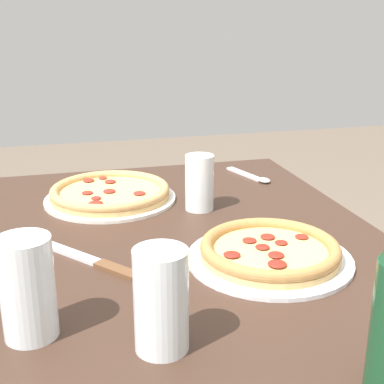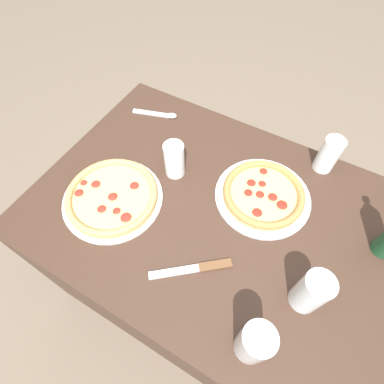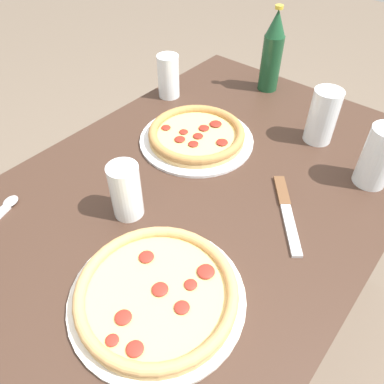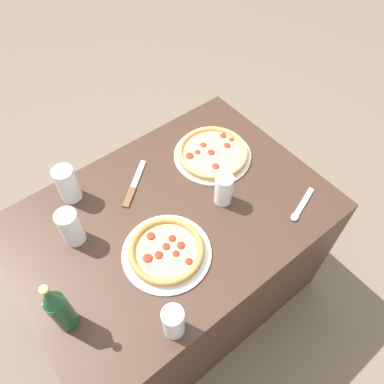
{
  "view_description": "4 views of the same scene",
  "coord_description": "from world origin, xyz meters",
  "px_view_note": "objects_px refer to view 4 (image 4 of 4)",
  "views": [
    {
      "loc": [
        0.95,
        -0.25,
        1.14
      ],
      "look_at": [
        -0.12,
        0.03,
        0.77
      ],
      "focal_mm": 50.0,
      "sensor_mm": 36.0,
      "label": 1
    },
    {
      "loc": [
        0.17,
        -0.45,
        1.53
      ],
      "look_at": [
        -0.09,
        0.0,
        0.75
      ],
      "focal_mm": 28.0,
      "sensor_mm": 36.0,
      "label": 2
    },
    {
      "loc": [
        -0.54,
        -0.4,
        1.32
      ],
      "look_at": [
        -0.08,
        -0.02,
        0.73
      ],
      "focal_mm": 35.0,
      "sensor_mm": 36.0,
      "label": 3
    },
    {
      "loc": [
        0.42,
        0.65,
        1.86
      ],
      "look_at": [
        -0.11,
        -0.01,
        0.74
      ],
      "focal_mm": 35.0,
      "sensor_mm": 36.0,
      "label": 4
    }
  ],
  "objects_px": {
    "beer_bottle": "(58,308)",
    "knife": "(134,185)",
    "pizza_margherita": "(213,153)",
    "glass_mango_juice": "(173,323)",
    "glass_red_wine": "(71,228)",
    "glass_water": "(68,185)",
    "pizza_veggie": "(166,251)",
    "glass_cola": "(224,190)",
    "spoon": "(300,208)"
  },
  "relations": [
    {
      "from": "glass_water",
      "to": "glass_red_wine",
      "type": "distance_m",
      "value": 0.19
    },
    {
      "from": "glass_water",
      "to": "glass_red_wine",
      "type": "xyz_separation_m",
      "value": [
        0.08,
        0.17,
        0.0
      ]
    },
    {
      "from": "pizza_veggie",
      "to": "beer_bottle",
      "type": "height_order",
      "value": "beer_bottle"
    },
    {
      "from": "glass_mango_juice",
      "to": "glass_water",
      "type": "height_order",
      "value": "glass_water"
    },
    {
      "from": "glass_water",
      "to": "beer_bottle",
      "type": "xyz_separation_m",
      "value": [
        0.23,
        0.43,
        0.05
      ]
    },
    {
      "from": "glass_water",
      "to": "glass_mango_juice",
      "type": "bearing_deg",
      "value": 90.63
    },
    {
      "from": "pizza_margherita",
      "to": "glass_water",
      "type": "bearing_deg",
      "value": -17.47
    },
    {
      "from": "beer_bottle",
      "to": "knife",
      "type": "bearing_deg",
      "value": -144.06
    },
    {
      "from": "pizza_veggie",
      "to": "glass_red_wine",
      "type": "relative_size",
      "value": 2.1
    },
    {
      "from": "glass_mango_juice",
      "to": "glass_red_wine",
      "type": "relative_size",
      "value": 0.89
    },
    {
      "from": "pizza_veggie",
      "to": "knife",
      "type": "relative_size",
      "value": 1.56
    },
    {
      "from": "knife",
      "to": "beer_bottle",
      "type": "bearing_deg",
      "value": 35.94
    },
    {
      "from": "glass_red_wine",
      "to": "beer_bottle",
      "type": "relative_size",
      "value": 0.57
    },
    {
      "from": "glass_red_wine",
      "to": "knife",
      "type": "bearing_deg",
      "value": -166.52
    },
    {
      "from": "glass_red_wine",
      "to": "beer_bottle",
      "type": "bearing_deg",
      "value": 58.54
    },
    {
      "from": "beer_bottle",
      "to": "knife",
      "type": "xyz_separation_m",
      "value": [
        -0.45,
        -0.32,
        -0.12
      ]
    },
    {
      "from": "glass_cola",
      "to": "spoon",
      "type": "bearing_deg",
      "value": 133.14
    },
    {
      "from": "glass_cola",
      "to": "pizza_veggie",
      "type": "bearing_deg",
      "value": 9.83
    },
    {
      "from": "pizza_veggie",
      "to": "knife",
      "type": "bearing_deg",
      "value": -102.99
    },
    {
      "from": "pizza_veggie",
      "to": "glass_cola",
      "type": "relative_size",
      "value": 2.37
    },
    {
      "from": "pizza_veggie",
      "to": "glass_mango_juice",
      "type": "xyz_separation_m",
      "value": [
        0.13,
        0.22,
        0.04
      ]
    },
    {
      "from": "knife",
      "to": "glass_red_wine",
      "type": "bearing_deg",
      "value": 13.48
    },
    {
      "from": "knife",
      "to": "spoon",
      "type": "relative_size",
      "value": 1.11
    },
    {
      "from": "glass_cola",
      "to": "beer_bottle",
      "type": "height_order",
      "value": "beer_bottle"
    },
    {
      "from": "glass_red_wine",
      "to": "knife",
      "type": "distance_m",
      "value": 0.31
    },
    {
      "from": "pizza_margherita",
      "to": "beer_bottle",
      "type": "xyz_separation_m",
      "value": [
        0.79,
        0.25,
        0.1
      ]
    },
    {
      "from": "glass_mango_juice",
      "to": "spoon",
      "type": "height_order",
      "value": "glass_mango_juice"
    },
    {
      "from": "pizza_veggie",
      "to": "beer_bottle",
      "type": "xyz_separation_m",
      "value": [
        0.37,
        0.0,
        0.1
      ]
    },
    {
      "from": "glass_red_wine",
      "to": "spoon",
      "type": "distance_m",
      "value": 0.83
    },
    {
      "from": "beer_bottle",
      "to": "spoon",
      "type": "xyz_separation_m",
      "value": [
        -0.87,
        0.16,
        -0.12
      ]
    },
    {
      "from": "glass_cola",
      "to": "glass_red_wine",
      "type": "bearing_deg",
      "value": -20.82
    },
    {
      "from": "knife",
      "to": "glass_mango_juice",
      "type": "bearing_deg",
      "value": 69.11
    },
    {
      "from": "glass_water",
      "to": "glass_red_wine",
      "type": "relative_size",
      "value": 1.03
    },
    {
      "from": "glass_cola",
      "to": "glass_water",
      "type": "relative_size",
      "value": 0.86
    },
    {
      "from": "glass_mango_juice",
      "to": "knife",
      "type": "height_order",
      "value": "glass_mango_juice"
    },
    {
      "from": "beer_bottle",
      "to": "spoon",
      "type": "bearing_deg",
      "value": 169.87
    },
    {
      "from": "glass_water",
      "to": "spoon",
      "type": "xyz_separation_m",
      "value": [
        -0.64,
        0.58,
        -0.06
      ]
    },
    {
      "from": "glass_red_wine",
      "to": "beer_bottle",
      "type": "height_order",
      "value": "beer_bottle"
    },
    {
      "from": "beer_bottle",
      "to": "knife",
      "type": "height_order",
      "value": "beer_bottle"
    },
    {
      "from": "beer_bottle",
      "to": "glass_water",
      "type": "bearing_deg",
      "value": -118.51
    },
    {
      "from": "pizza_veggie",
      "to": "glass_mango_juice",
      "type": "bearing_deg",
      "value": 59.02
    },
    {
      "from": "glass_mango_juice",
      "to": "beer_bottle",
      "type": "relative_size",
      "value": 0.51
    },
    {
      "from": "glass_red_wine",
      "to": "glass_mango_juice",
      "type": "bearing_deg",
      "value": 100.21
    },
    {
      "from": "pizza_margherita",
      "to": "glass_red_wine",
      "type": "height_order",
      "value": "glass_red_wine"
    },
    {
      "from": "pizza_margherita",
      "to": "glass_mango_juice",
      "type": "bearing_deg",
      "value": 40.46
    },
    {
      "from": "pizza_veggie",
      "to": "glass_water",
      "type": "relative_size",
      "value": 2.05
    },
    {
      "from": "pizza_veggie",
      "to": "pizza_margherita",
      "type": "bearing_deg",
      "value": -149.23
    },
    {
      "from": "glass_cola",
      "to": "glass_water",
      "type": "xyz_separation_m",
      "value": [
        0.44,
        -0.37,
        0.01
      ]
    },
    {
      "from": "pizza_margherita",
      "to": "pizza_veggie",
      "type": "distance_m",
      "value": 0.49
    },
    {
      "from": "knife",
      "to": "glass_cola",
      "type": "bearing_deg",
      "value": 130.5
    }
  ]
}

